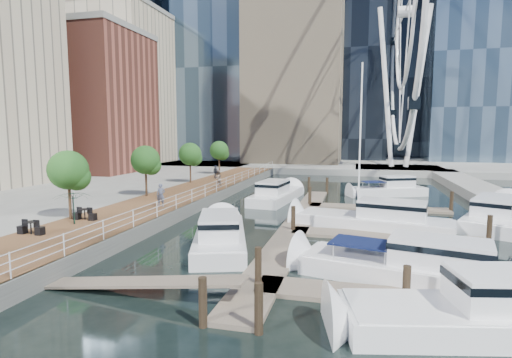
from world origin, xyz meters
The scene contains 17 objects.
ground centered at (0.00, 0.00, 0.00)m, with size 520.00×520.00×0.00m, color black.
boardwalk centered at (-9.00, 15.00, 0.50)m, with size 6.00×60.00×1.00m, color brown.
seawall centered at (-6.00, 15.00, 0.50)m, with size 0.25×60.00×1.00m, color #595954.
land_far centered at (0.00, 102.00, 0.50)m, with size 200.00×114.00×1.00m, color gray.
breakwater centered at (20.00, 20.00, 0.50)m, with size 4.00×60.00×1.00m, color gray.
pier centered at (14.00, 52.00, 0.50)m, with size 14.00×12.00×1.00m, color gray.
railing centered at (-6.10, 15.00, 1.52)m, with size 0.10×60.00×1.05m, color white, non-canonical shape.
floating_docks centered at (7.97, 9.98, 0.49)m, with size 16.00×34.00×2.60m.
midrise_condos centered at (-33.57, 26.82, 13.42)m, with size 19.00×67.00×28.00m.
ferris_wheel centered at (14.00, 52.00, 25.92)m, with size 5.80×45.60×47.80m.
street_trees centered at (-11.40, 14.00, 4.29)m, with size 2.60×42.60×4.60m.
cafe_tables centered at (-10.40, -2.00, 1.37)m, with size 2.50×13.70×0.74m.
yacht_foreground centered at (9.56, 0.26, 0.00)m, with size 2.88×10.76×2.15m, color white, non-canonical shape.
pedestrian_near centered at (-7.67, 9.60, 1.91)m, with size 0.66×0.43×1.81m, color #52586D.
pedestrian_mid centered at (-6.93, 20.83, 1.91)m, with size 0.89×0.69×1.83m, color #876D5D.
pedestrian_far centered at (-10.19, 29.15, 1.83)m, with size 0.97×0.41×1.66m, color #353843.
moored_yachts centered at (8.19, 10.79, 0.00)m, with size 25.13×35.48×11.50m.
Camera 1 is at (7.01, -18.39, 6.77)m, focal length 28.00 mm.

